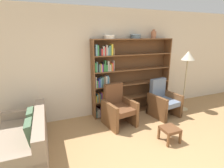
# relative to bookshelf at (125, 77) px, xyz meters

# --- Properties ---
(wall_back) EXTENTS (12.00, 0.06, 2.75)m
(wall_back) POSITION_rel_bookshelf_xyz_m (-0.38, 0.17, 0.37)
(wall_back) COLOR beige
(wall_back) RESTS_ON ground
(bookshelf) EXTENTS (2.24, 0.30, 2.01)m
(bookshelf) POSITION_rel_bookshelf_xyz_m (0.00, 0.00, 0.00)
(bookshelf) COLOR brown
(bookshelf) RESTS_ON ground
(bowl_sage) EXTENTS (0.28, 0.28, 0.09)m
(bowl_sage) POSITION_rel_bookshelf_xyz_m (-0.45, -0.02, 1.05)
(bowl_sage) COLOR silver
(bowl_sage) RESTS_ON bookshelf
(bowl_brass) EXTENTS (0.28, 0.28, 0.10)m
(bowl_brass) POSITION_rel_bookshelf_xyz_m (0.28, -0.02, 1.06)
(bowl_brass) COLOR slate
(bowl_brass) RESTS_ON bookshelf
(vase_tall) EXTENTS (0.14, 0.14, 0.23)m
(vase_tall) POSITION_rel_bookshelf_xyz_m (0.82, -0.02, 1.10)
(vase_tall) COLOR #A36647
(vase_tall) RESTS_ON bookshelf
(couch) EXTENTS (0.88, 1.70, 0.77)m
(couch) POSITION_rel_bookshelf_xyz_m (-2.46, -1.03, -0.73)
(couch) COLOR gray
(couch) RESTS_ON ground
(armchair_leather) EXTENTS (0.74, 0.78, 0.97)m
(armchair_leather) POSITION_rel_bookshelf_xyz_m (-0.45, -0.57, -0.60)
(armchair_leather) COLOR brown
(armchair_leather) RESTS_ON ground
(armchair_cushioned) EXTENTS (0.73, 0.77, 0.97)m
(armchair_cushioned) POSITION_rel_bookshelf_xyz_m (0.86, -0.57, -0.60)
(armchair_cushioned) COLOR brown
(armchair_cushioned) RESTS_ON ground
(floor_lamp) EXTENTS (0.35, 0.35, 1.68)m
(floor_lamp) POSITION_rel_bookshelf_xyz_m (1.65, -0.48, 0.43)
(floor_lamp) COLOR tan
(floor_lamp) RESTS_ON ground
(footstool) EXTENTS (0.33, 0.33, 0.30)m
(footstool) POSITION_rel_bookshelf_xyz_m (0.22, -1.63, -0.76)
(footstool) COLOR brown
(footstool) RESTS_ON ground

